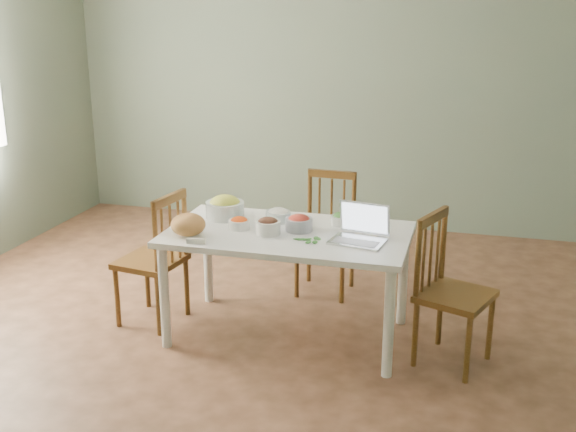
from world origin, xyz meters
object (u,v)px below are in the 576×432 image
(chair_far, at_px, (325,235))
(chair_left, at_px, (150,258))
(dining_table, at_px, (288,284))
(bread_boule, at_px, (188,225))
(bowl_squash, at_px, (225,207))
(chair_right, at_px, (456,292))
(laptop, at_px, (358,225))

(chair_far, height_order, chair_left, chair_left)
(dining_table, distance_m, chair_far, 0.74)
(chair_far, relative_size, bread_boule, 4.17)
(chair_far, distance_m, chair_left, 1.26)
(chair_far, relative_size, bowl_squash, 3.51)
(chair_right, bearing_deg, bowl_squash, 100.81)
(dining_table, relative_size, bowl_squash, 5.93)
(dining_table, distance_m, laptop, 0.64)
(chair_right, xyz_separation_m, bowl_squash, (-1.50, 0.27, 0.32))
(chair_far, bearing_deg, dining_table, -93.44)
(dining_table, xyz_separation_m, chair_far, (0.08, 0.73, 0.09))
(bread_boule, bearing_deg, chair_left, 152.39)
(bowl_squash, bearing_deg, bread_boule, -102.57)
(chair_right, xyz_separation_m, bread_boule, (-1.59, -0.13, 0.31))
(chair_far, distance_m, bread_boule, 1.20)
(chair_far, xyz_separation_m, bowl_squash, (-0.55, -0.56, 0.33))
(bread_boule, bearing_deg, dining_table, 22.06)
(chair_far, height_order, chair_right, chair_right)
(chair_far, bearing_deg, bowl_squash, -131.63)
(laptop, bearing_deg, chair_left, -173.22)
(dining_table, height_order, bowl_squash, bowl_squash)
(chair_right, bearing_deg, laptop, 110.24)
(chair_right, bearing_deg, dining_table, 105.56)
(bread_boule, distance_m, laptop, 1.01)
(chair_left, relative_size, laptop, 2.87)
(chair_left, xyz_separation_m, laptop, (1.36, -0.05, 0.36))
(bowl_squash, bearing_deg, chair_right, -10.06)
(dining_table, distance_m, chair_right, 1.04)
(chair_left, xyz_separation_m, bread_boule, (0.36, -0.19, 0.32))
(dining_table, height_order, chair_right, chair_right)
(chair_right, relative_size, bread_boule, 4.26)
(laptop, bearing_deg, chair_right, 8.27)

